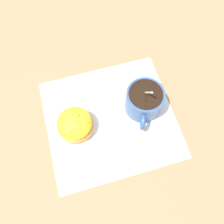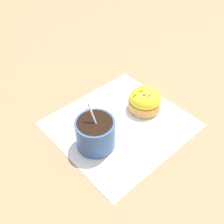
# 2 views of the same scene
# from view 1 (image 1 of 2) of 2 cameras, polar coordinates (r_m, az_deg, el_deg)

# --- Properties ---
(ground_plane) EXTENTS (3.00, 3.00, 0.00)m
(ground_plane) POSITION_cam_1_polar(r_m,az_deg,el_deg) (0.52, -0.42, -1.78)
(ground_plane) COLOR #93704C
(paper_napkin) EXTENTS (0.32, 0.30, 0.00)m
(paper_napkin) POSITION_cam_1_polar(r_m,az_deg,el_deg) (0.51, -0.42, -1.73)
(paper_napkin) COLOR white
(paper_napkin) RESTS_ON ground_plane
(coffee_cup) EXTENTS (0.08, 0.10, 0.11)m
(coffee_cup) POSITION_cam_1_polar(r_m,az_deg,el_deg) (0.49, 8.42, 2.79)
(coffee_cup) COLOR #335184
(coffee_cup) RESTS_ON paper_napkin
(frosted_pastry) EXTENTS (0.08, 0.08, 0.06)m
(frosted_pastry) POSITION_cam_1_polar(r_m,az_deg,el_deg) (0.49, -9.66, -3.17)
(frosted_pastry) COLOR #D19347
(frosted_pastry) RESTS_ON paper_napkin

